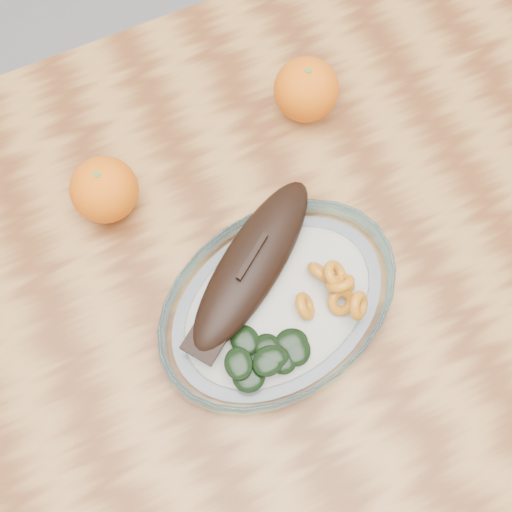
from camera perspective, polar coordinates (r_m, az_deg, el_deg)
name	(u,v)px	position (r m, az deg, el deg)	size (l,w,h in m)	color
ground	(249,387)	(1.48, -0.66, -11.55)	(3.00, 3.00, 0.00)	slate
dining_table	(243,311)	(0.84, -1.15, -4.92)	(1.20, 0.80, 0.75)	brown
plated_meal	(277,301)	(0.72, 1.89, -4.00)	(0.63, 0.63, 0.08)	white
orange_left	(104,190)	(0.77, -13.33, 5.75)	(0.08, 0.08, 0.08)	#E43B04
orange_right	(306,90)	(0.82, 4.48, 14.52)	(0.08, 0.08, 0.08)	#E43B04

